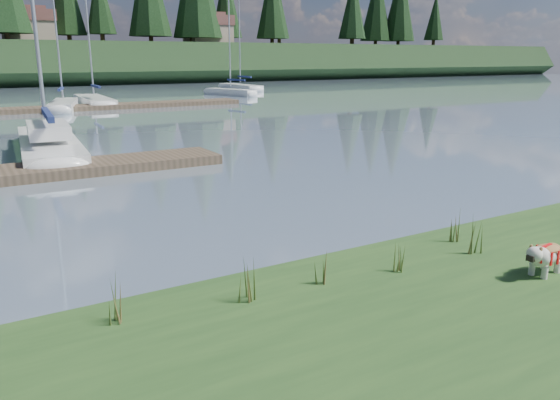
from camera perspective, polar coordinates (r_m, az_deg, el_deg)
ground at (r=38.64m, az=-25.65°, el=8.22°), size 200.00×200.00×0.00m
bulldog at (r=8.93m, az=26.00°, el=-5.10°), size 0.84×0.42×0.50m
sailboat_main at (r=22.41m, az=-23.13°, el=5.79°), size 2.65×9.65×13.63m
dock_far at (r=38.86m, az=-22.72°, el=8.77°), size 26.00×2.20×0.30m
sailboat_bg_2 at (r=40.48m, az=-21.60°, el=9.34°), size 3.19×7.45×11.07m
sailboat_bg_3 at (r=43.68m, az=-19.01°, el=9.88°), size 2.16×9.01×13.02m
sailboat_bg_4 at (r=51.27m, az=-5.61°, el=11.23°), size 3.12×6.37×9.48m
sailboat_bg_5 at (r=59.72m, az=-4.48°, el=11.74°), size 1.74×8.12×11.56m
weed_0 at (r=7.20m, az=-3.51°, el=-8.42°), size 0.17×0.14×0.69m
weed_1 at (r=7.76m, az=4.40°, el=-7.31°), size 0.17×0.14×0.50m
weed_2 at (r=9.43m, az=19.74°, el=-3.58°), size 0.17×0.14×0.69m
weed_3 at (r=6.97m, az=-17.09°, el=-10.28°), size 0.17×0.14×0.58m
weed_4 at (r=8.38m, az=12.33°, el=-6.05°), size 0.17×0.14×0.45m
weed_5 at (r=9.92m, az=17.99°, el=-2.69°), size 0.17×0.14×0.63m
mud_lip at (r=8.29m, az=-3.30°, el=-9.46°), size 60.00×0.50×0.14m
conifer_8 at (r=95.68m, az=7.62°, el=19.50°), size 4.62×4.62×11.77m
conifer_9 at (r=106.43m, az=12.45°, el=19.55°), size 5.94×5.94×14.62m
house_1 at (r=79.98m, az=-24.84°, el=16.26°), size 6.30×5.30×4.65m
house_2 at (r=84.34m, az=-7.55°, el=17.30°), size 6.30×5.30×4.65m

